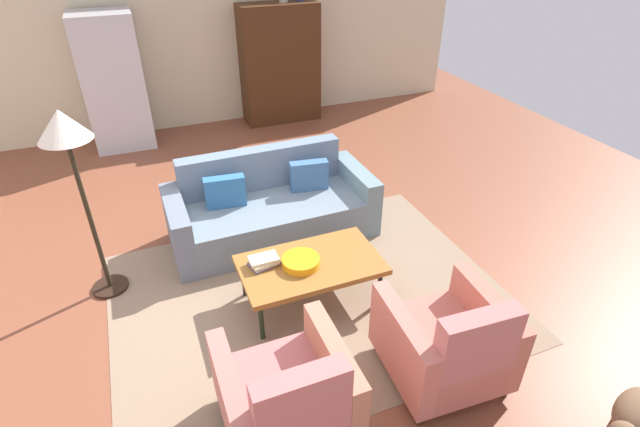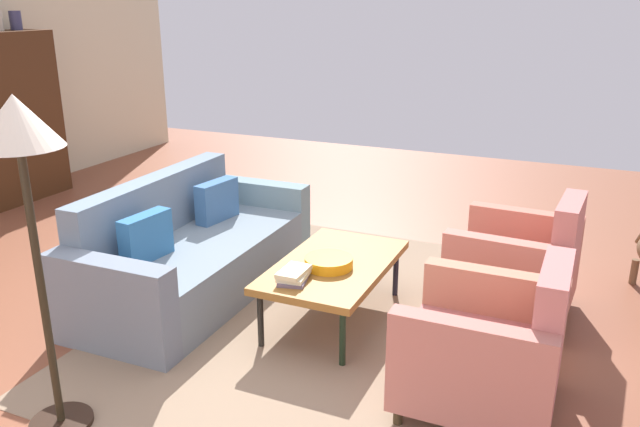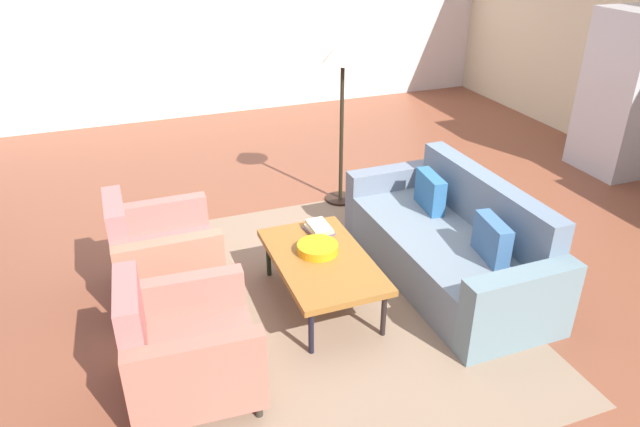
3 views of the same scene
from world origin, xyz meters
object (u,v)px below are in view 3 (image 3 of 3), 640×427
at_px(fruit_bowl, 318,248).
at_px(refrigerator, 627,94).
at_px(armchair_left, 158,256).
at_px(floor_lamp, 343,66).
at_px(armchair_right, 182,350).
at_px(book_stack, 319,228).
at_px(coffee_table, 322,262).
at_px(couch, 453,245).

distance_m(fruit_bowl, refrigerator, 4.42).
height_order(armchair_left, floor_lamp, floor_lamp).
xyz_separation_m(armchair_right, book_stack, (-0.97, 1.28, 0.12)).
distance_m(refrigerator, floor_lamp, 3.43).
bearing_deg(armchair_right, armchair_left, -176.52).
relative_size(fruit_bowl, book_stack, 1.17).
height_order(book_stack, refrigerator, refrigerator).
bearing_deg(floor_lamp, coffee_table, -27.05).
distance_m(armchair_left, armchair_right, 1.20).
bearing_deg(coffee_table, book_stack, 162.60).
distance_m(book_stack, floor_lamp, 1.77).
bearing_deg(book_stack, coffee_table, -17.40).
relative_size(book_stack, refrigerator, 0.15).
height_order(armchair_right, fruit_bowl, armchair_right).
bearing_deg(coffee_table, couch, 90.04).
bearing_deg(couch, fruit_bowl, 85.30).
xyz_separation_m(armchair_left, refrigerator, (-0.71, 5.38, 0.58)).
bearing_deg(book_stack, fruit_bowl, -22.21).
xyz_separation_m(couch, refrigerator, (-1.31, 3.03, 0.64)).
relative_size(coffee_table, fruit_bowl, 3.73).
distance_m(coffee_table, refrigerator, 4.45).
distance_m(armchair_right, book_stack, 1.61).
bearing_deg(armchair_right, coffee_table, 120.54).
relative_size(armchair_left, armchair_right, 1.00).
bearing_deg(fruit_bowl, refrigerator, 106.19).
bearing_deg(armchair_right, couch, 107.71).
relative_size(refrigerator, floor_lamp, 1.08).
bearing_deg(refrigerator, fruit_bowl, -73.81).
bearing_deg(book_stack, armchair_left, -99.94).
bearing_deg(armchair_right, fruit_bowl, 123.83).
bearing_deg(fruit_bowl, couch, 85.84).
bearing_deg(couch, floor_lamp, 11.03).
xyz_separation_m(book_stack, floor_lamp, (-1.28, 0.73, 0.98)).
height_order(book_stack, floor_lamp, floor_lamp).
xyz_separation_m(refrigerator, floor_lamp, (-0.35, -3.37, 0.52)).
relative_size(couch, book_stack, 7.71).
bearing_deg(floor_lamp, book_stack, -29.61).
xyz_separation_m(coffee_table, refrigerator, (-1.31, 4.22, 0.54)).
xyz_separation_m(couch, coffee_table, (0.00, -1.19, 0.10)).
height_order(coffee_table, refrigerator, refrigerator).
xyz_separation_m(armchair_right, floor_lamp, (-2.25, 2.01, 1.10)).
xyz_separation_m(armchair_left, book_stack, (0.22, 1.28, 0.12)).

